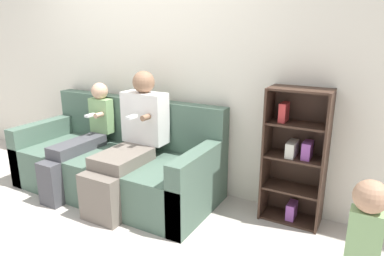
{
  "coord_description": "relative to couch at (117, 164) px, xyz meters",
  "views": [
    {
      "loc": [
        2.16,
        -1.88,
        1.58
      ],
      "look_at": [
        0.78,
        0.59,
        0.77
      ],
      "focal_mm": 32.0,
      "sensor_mm": 36.0,
      "label": 1
    }
  ],
  "objects": [
    {
      "name": "toddler_standing",
      "position": [
        2.24,
        -0.45,
        0.18
      ],
      "size": [
        0.19,
        0.19,
        0.79
      ],
      "color": "#335170",
      "rests_on": "ground_plane"
    },
    {
      "name": "couch",
      "position": [
        0.0,
        0.0,
        0.0
      ],
      "size": [
        2.06,
        0.88,
        0.9
      ],
      "color": "#4C6656",
      "rests_on": "ground_plane"
    },
    {
      "name": "child_seated",
      "position": [
        -0.34,
        -0.14,
        0.24
      ],
      "size": [
        0.25,
        0.86,
        1.05
      ],
      "color": "#47474C",
      "rests_on": "ground_plane"
    },
    {
      "name": "ground_plane",
      "position": [
        0.05,
        -0.54,
        -0.28
      ],
      "size": [
        14.0,
        14.0,
        0.0
      ],
      "primitive_type": "plane",
      "color": "#BCB2A8"
    },
    {
      "name": "back_wall",
      "position": [
        0.05,
        0.47,
        0.99
      ],
      "size": [
        10.0,
        0.06,
        2.55
      ],
      "color": "silver",
      "rests_on": "ground_plane"
    },
    {
      "name": "bookshelf",
      "position": [
        1.67,
        0.32,
        0.29
      ],
      "size": [
        0.49,
        0.28,
        1.14
      ],
      "color": "#3D281E",
      "rests_on": "ground_plane"
    },
    {
      "name": "adult_seated",
      "position": [
        0.27,
        -0.09,
        0.33
      ],
      "size": [
        0.44,
        0.84,
        1.22
      ],
      "color": "#70665B",
      "rests_on": "ground_plane"
    }
  ]
}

